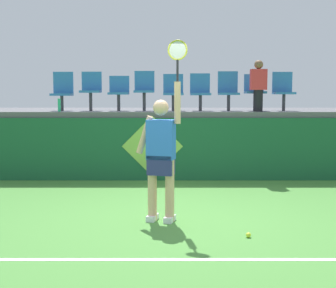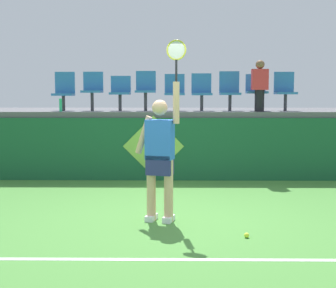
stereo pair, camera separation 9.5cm
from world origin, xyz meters
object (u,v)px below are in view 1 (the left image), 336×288
(stadium_chair_0, at_px, (62,90))
(stadium_chair_6, at_px, (228,89))
(stadium_chair_3, at_px, (144,88))
(stadium_chair_5, at_px, (200,90))
(stadium_chair_1, at_px, (91,88))
(tennis_player, at_px, (161,153))
(spectator_0, at_px, (258,85))
(stadium_chair_7, at_px, (255,90))
(stadium_chair_4, at_px, (173,91))
(stadium_chair_8, at_px, (283,89))
(water_bottle, at_px, (59,105))
(stadium_chair_2, at_px, (119,91))
(tennis_ball, at_px, (248,235))

(stadium_chair_0, distance_m, stadium_chair_6, 3.66)
(stadium_chair_3, distance_m, stadium_chair_5, 1.23)
(stadium_chair_0, relative_size, stadium_chair_3, 0.98)
(stadium_chair_5, bearing_deg, stadium_chair_6, 0.36)
(stadium_chair_1, height_order, stadium_chair_5, stadium_chair_1)
(tennis_player, bearing_deg, stadium_chair_6, 70.41)
(stadium_chair_5, height_order, spectator_0, spectator_0)
(stadium_chair_7, relative_size, spectator_0, 0.75)
(stadium_chair_4, relative_size, stadium_chair_8, 0.95)
(stadium_chair_3, distance_m, stadium_chair_4, 0.64)
(stadium_chair_1, height_order, stadium_chair_3, stadium_chair_3)
(stadium_chair_5, relative_size, spectator_0, 0.76)
(water_bottle, relative_size, stadium_chair_8, 0.32)
(tennis_player, xyz_separation_m, stadium_chair_7, (2.01, 3.99, 0.91))
(stadium_chair_8, bearing_deg, stadium_chair_0, 179.95)
(tennis_player, bearing_deg, stadium_chair_0, 119.20)
(stadium_chair_4, distance_m, stadium_chair_6, 1.21)
(stadium_chair_5, bearing_deg, water_bottle, -170.41)
(tennis_player, height_order, water_bottle, tennis_player)
(tennis_player, bearing_deg, stadium_chair_7, 63.28)
(tennis_player, distance_m, stadium_chair_8, 4.87)
(stadium_chair_2, relative_size, stadium_chair_5, 0.93)
(spectator_0, bearing_deg, stadium_chair_8, 34.13)
(stadium_chair_7, bearing_deg, spectator_0, -90.00)
(tennis_player, relative_size, stadium_chair_6, 2.94)
(spectator_0, bearing_deg, stadium_chair_7, 90.00)
(stadium_chair_0, height_order, spectator_0, spectator_0)
(tennis_player, distance_m, tennis_ball, 1.67)
(stadium_chair_1, relative_size, stadium_chair_6, 0.99)
(stadium_chair_0, bearing_deg, water_bottle, -86.07)
(water_bottle, xyz_separation_m, stadium_chair_7, (4.21, 0.50, 0.32))
(stadium_chair_8, bearing_deg, stadium_chair_4, -179.94)
(stadium_chair_6, bearing_deg, stadium_chair_2, -179.71)
(stadium_chair_4, bearing_deg, stadium_chair_0, 179.85)
(tennis_ball, relative_size, stadium_chair_7, 0.08)
(stadium_chair_1, xyz_separation_m, stadium_chair_7, (3.61, -0.00, -0.03))
(stadium_chair_4, xyz_separation_m, stadium_chair_8, (2.42, 0.00, 0.03))
(stadium_chair_7, bearing_deg, stadium_chair_6, 178.94)
(stadium_chair_4, distance_m, spectator_0, 1.85)
(stadium_chair_2, height_order, stadium_chair_3, stadium_chair_3)
(water_bottle, relative_size, stadium_chair_3, 0.31)
(stadium_chair_7, xyz_separation_m, stadium_chair_8, (0.63, 0.01, 0.01))
(tennis_ball, bearing_deg, stadium_chair_5, 93.73)
(tennis_ball, xyz_separation_m, stadium_chair_4, (-0.91, 4.80, 1.84))
(stadium_chair_2, relative_size, stadium_chair_8, 0.90)
(stadium_chair_1, bearing_deg, spectator_0, -6.66)
(tennis_ball, bearing_deg, stadium_chair_2, 113.73)
(stadium_chair_0, bearing_deg, stadium_chair_7, -0.16)
(stadium_chair_4, bearing_deg, water_bottle, -168.14)
(stadium_chair_3, height_order, spectator_0, spectator_0)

